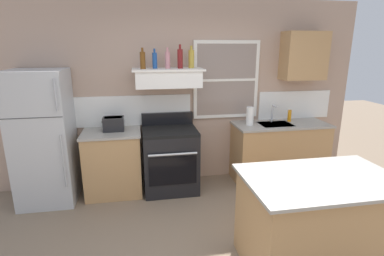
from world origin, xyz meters
TOP-DOWN VIEW (x-y plane):
  - back_wall at (0.03, 2.23)m, footprint 5.40×0.11m
  - refrigerator at (-1.90, 1.84)m, footprint 0.70×0.72m
  - counter_left_of_stove at (-1.05, 1.90)m, footprint 0.79×0.63m
  - toaster at (-1.01, 1.94)m, footprint 0.30×0.20m
  - stove_range at (-0.25, 1.86)m, footprint 0.76×0.69m
  - range_hood_shelf at (-0.25, 1.96)m, footprint 0.96×0.52m
  - bottle_amber_wine at (-0.58, 1.95)m, footprint 0.07×0.07m
  - bottle_blue_liqueur at (-0.42, 1.98)m, footprint 0.07×0.07m
  - bottle_rose_pink at (-0.24, 1.99)m, footprint 0.07×0.07m
  - bottle_red_label_wine at (-0.08, 1.97)m, footprint 0.07×0.07m
  - bottle_champagne_gold_foil at (0.09, 2.02)m, footprint 0.08×0.08m
  - counter_right_with_sink at (1.45, 1.90)m, footprint 1.43×0.63m
  - sink_faucet at (1.35, 2.00)m, footprint 0.03×0.17m
  - paper_towel_roll at (0.95, 1.90)m, footprint 0.11×0.11m
  - dish_soap_bottle at (1.63, 2.00)m, footprint 0.06×0.06m
  - kitchen_island at (0.92, 0.03)m, footprint 1.40×0.90m
  - upper_cabinet_right at (1.80, 2.04)m, footprint 0.64×0.32m

SIDE VIEW (x-z plane):
  - counter_left_of_stove at x=-1.05m, z-range 0.00..0.91m
  - counter_right_with_sink at x=1.45m, z-range 0.00..0.91m
  - kitchen_island at x=0.92m, z-range 0.00..0.91m
  - stove_range at x=-0.25m, z-range -0.08..1.01m
  - refrigerator at x=-1.90m, z-range 0.00..1.76m
  - dish_soap_bottle at x=1.63m, z-range 0.91..1.09m
  - toaster at x=-1.01m, z-range 0.91..1.10m
  - paper_towel_roll at x=0.95m, z-range 0.91..1.18m
  - sink_faucet at x=1.35m, z-range 0.94..1.22m
  - back_wall at x=0.03m, z-range 0.00..2.70m
  - range_hood_shelf at x=-0.25m, z-range 1.50..1.75m
  - bottle_blue_liqueur at x=-0.42m, z-range 1.72..1.99m
  - bottle_amber_wine at x=-0.58m, z-range 1.72..2.00m
  - bottle_rose_pink at x=-0.24m, z-range 1.72..2.00m
  - bottle_champagne_gold_foil at x=0.09m, z-range 1.72..2.02m
  - bottle_red_label_wine at x=-0.08m, z-range 1.72..2.04m
  - upper_cabinet_right at x=1.80m, z-range 1.55..2.25m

